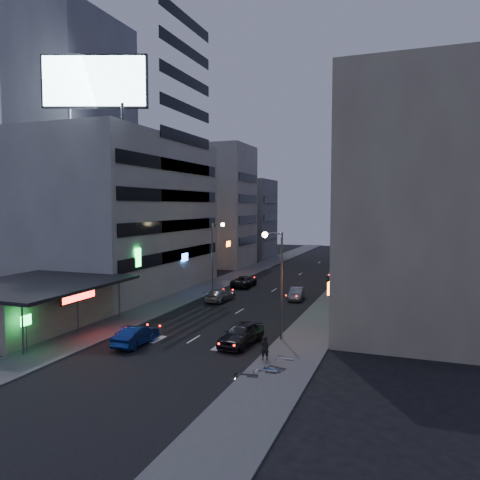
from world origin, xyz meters
The scene contains 29 objects.
ground centered at (0.00, 0.00, 0.00)m, with size 180.00×180.00×0.00m, color black.
sidewalk_left centered at (-8.00, 30.00, 0.06)m, with size 4.00×120.00×0.12m, color #4C4C4F.
sidewalk_right centered at (8.00, 30.00, 0.06)m, with size 4.00×120.00×0.12m, color #4C4C4F.
food_court centered at (-13.90, 2.00, 1.98)m, with size 11.00×13.00×3.88m.
white_building centered at (-17.00, 20.00, 9.00)m, with size 14.00×24.00×18.00m, color #B8B8B3.
grey_tower centered at (-26.00, 23.00, 17.00)m, with size 10.00×14.00×34.00m, color gray.
shophouse_near centered at (15.00, 10.50, 10.00)m, with size 10.00×11.00×20.00m, color #B7B18F.
shophouse_mid centered at (15.50, 22.00, 8.00)m, with size 11.00×12.00×16.00m, color gray.
shophouse_far centered at (15.00, 35.00, 11.00)m, with size 10.00×14.00×22.00m, color #B7B18F.
far_left_a centered at (-15.50, 45.00, 10.00)m, with size 11.00×10.00×20.00m, color #B8B8B3.
far_left_b centered at (-16.00, 58.00, 7.50)m, with size 12.00×10.00×15.00m, color gray.
far_right_a centered at (15.50, 50.00, 9.00)m, with size 11.00×12.00×18.00m, color gray.
far_right_b centered at (16.00, 64.00, 12.00)m, with size 12.00×12.00×24.00m, color #B7B18F.
billboard centered at (-12.99, 9.97, 21.66)m, with size 9.52×3.75×6.20m.
street_lamp_right_near centered at (5.90, 6.00, 5.36)m, with size 1.60×0.44×8.02m.
street_lamp_left centered at (-5.90, 22.00, 5.36)m, with size 1.60×0.44×8.02m.
street_lamp_right_far centered at (5.90, 40.00, 5.36)m, with size 1.60×0.44×8.02m.
parked_car_right_near centered at (3.88, 3.89, 0.82)m, with size 1.94×4.81×1.64m, color #232327.
parked_car_right_mid centered at (3.84, 21.25, 0.65)m, with size 1.37×3.92×1.29m, color gray.
parked_car_left centered at (-4.17, 26.95, 0.68)m, with size 2.27×4.91×1.37m, color black.
parked_car_right_far centered at (5.60, 37.35, 0.68)m, with size 1.91×4.69×1.36m, color #999CA0.
road_car_blue centered at (-3.28, 1.25, 0.71)m, with size 1.50×4.30×1.42m, color navy.
road_car_silver centered at (-3.57, 17.74, 0.67)m, with size 1.87×4.59×1.33m, color #ADAEB5.
person centered at (6.55, 1.01, 0.91)m, with size 0.57×0.38×1.58m, color black.
scooter_black_a centered at (7.03, -1.67, 0.68)m, with size 1.84×0.61×1.12m, color black, non-canonical shape.
scooter_silver_a centered at (7.90, -0.68, 0.70)m, with size 1.91×0.64×1.17m, color #AEB1B6, non-canonical shape.
scooter_blue centered at (8.16, -0.54, 0.67)m, with size 1.81×0.60×1.11m, color navy, non-canonical shape.
scooter_black_b centered at (8.33, -0.13, 0.65)m, with size 1.74×0.58×1.06m, color black, non-canonical shape.
scooter_silver_b centered at (8.31, 1.87, 0.62)m, with size 1.63×0.54×1.00m, color #B2B4BA, non-canonical shape.
Camera 1 is at (15.28, -27.30, 10.09)m, focal length 35.00 mm.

